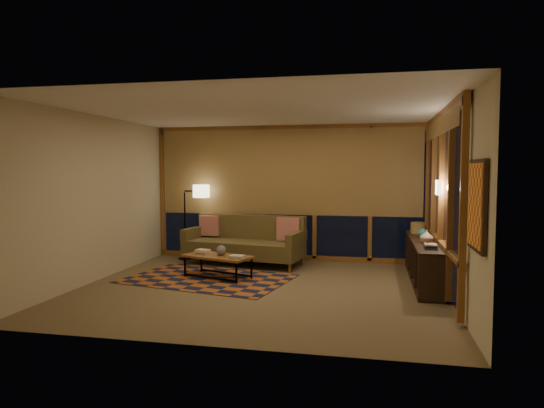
% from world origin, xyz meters
% --- Properties ---
extents(floor, '(5.50, 5.00, 0.01)m').
position_xyz_m(floor, '(0.00, 0.00, 0.00)').
color(floor, '#776848').
rests_on(floor, ground).
extents(ceiling, '(5.50, 5.00, 0.01)m').
position_xyz_m(ceiling, '(0.00, 0.00, 2.70)').
color(ceiling, white).
rests_on(ceiling, walls).
extents(walls, '(5.51, 5.01, 2.70)m').
position_xyz_m(walls, '(0.00, 0.00, 1.35)').
color(walls, beige).
rests_on(walls, floor).
extents(window_wall_back, '(5.30, 0.16, 2.60)m').
position_xyz_m(window_wall_back, '(0.00, 2.43, 1.35)').
color(window_wall_back, '#95581D').
rests_on(window_wall_back, walls).
extents(window_wall_right, '(0.16, 3.70, 2.60)m').
position_xyz_m(window_wall_right, '(2.68, 0.60, 1.35)').
color(window_wall_right, '#95581D').
rests_on(window_wall_right, walls).
extents(wall_art, '(0.06, 0.74, 0.94)m').
position_xyz_m(wall_art, '(2.71, -1.85, 1.45)').
color(wall_art, red).
rests_on(wall_art, walls).
extents(wall_sconce, '(0.12, 0.18, 0.22)m').
position_xyz_m(wall_sconce, '(2.62, 0.45, 1.55)').
color(wall_sconce, beige).
rests_on(wall_sconce, walls).
extents(sofa, '(2.36, 1.26, 0.92)m').
position_xyz_m(sofa, '(-0.74, 1.76, 0.46)').
color(sofa, brown).
rests_on(sofa, floor).
extents(pillow_left, '(0.41, 0.16, 0.40)m').
position_xyz_m(pillow_left, '(-1.54, 2.12, 0.66)').
color(pillow_left, '#B21519').
rests_on(pillow_left, sofa).
extents(pillow_right, '(0.44, 0.16, 0.44)m').
position_xyz_m(pillow_right, '(0.10, 1.88, 0.68)').
color(pillow_right, '#B21519').
rests_on(pillow_right, sofa).
extents(area_rug, '(2.90, 2.22, 0.01)m').
position_xyz_m(area_rug, '(-1.00, 0.43, 0.01)').
color(area_rug, '#A55620').
rests_on(area_rug, floor).
extents(coffee_table, '(1.26, 0.87, 0.38)m').
position_xyz_m(coffee_table, '(-0.86, 0.55, 0.19)').
color(coffee_table, '#95581D').
rests_on(coffee_table, floor).
extents(book_stack_a, '(0.27, 0.24, 0.07)m').
position_xyz_m(book_stack_a, '(-1.17, 0.68, 0.42)').
color(book_stack_a, beige).
rests_on(book_stack_a, coffee_table).
extents(book_stack_b, '(0.25, 0.21, 0.05)m').
position_xyz_m(book_stack_b, '(-0.48, 0.38, 0.41)').
color(book_stack_b, beige).
rests_on(book_stack_b, coffee_table).
extents(ceramic_pot, '(0.18, 0.18, 0.17)m').
position_xyz_m(ceramic_pot, '(-0.81, 0.57, 0.47)').
color(ceramic_pot, '#2B2A2D').
rests_on(ceramic_pot, coffee_table).
extents(floor_lamp, '(0.53, 0.36, 1.52)m').
position_xyz_m(floor_lamp, '(-2.07, 2.10, 0.76)').
color(floor_lamp, black).
rests_on(floor_lamp, floor).
extents(bookshelf, '(0.40, 2.71, 0.68)m').
position_xyz_m(bookshelf, '(2.49, 1.00, 0.34)').
color(bookshelf, black).
rests_on(bookshelf, floor).
extents(basket, '(0.31, 0.31, 0.20)m').
position_xyz_m(basket, '(2.47, 1.86, 0.78)').
color(basket, '#A28549').
rests_on(basket, bookshelf).
extents(teal_bowl, '(0.17, 0.17, 0.16)m').
position_xyz_m(teal_bowl, '(2.49, 1.23, 0.76)').
color(teal_bowl, '#217D7C').
rests_on(teal_bowl, bookshelf).
extents(vase, '(0.22, 0.22, 0.21)m').
position_xyz_m(vase, '(2.49, 0.64, 0.78)').
color(vase, tan).
rests_on(vase, bookshelf).
extents(shelf_book_stack, '(0.19, 0.25, 0.07)m').
position_xyz_m(shelf_book_stack, '(2.49, 0.10, 0.71)').
color(shelf_book_stack, beige).
rests_on(shelf_book_stack, bookshelf).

